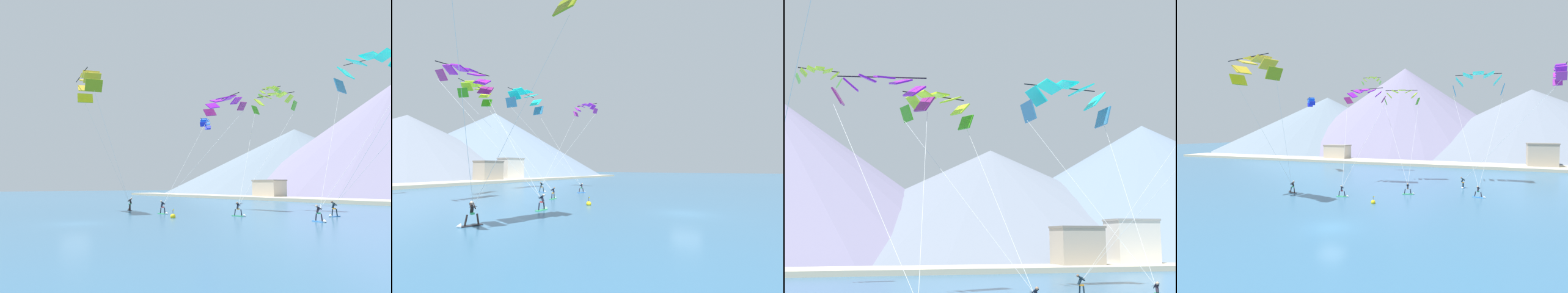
% 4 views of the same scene
% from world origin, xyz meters
% --- Properties ---
extents(kitesurfer_far_right, '(0.66, 1.75, 1.76)m').
position_xyz_m(kitesurfer_far_right, '(8.89, 24.68, 0.53)').
color(kitesurfer_far_right, '#337FDB').
rests_on(kitesurfer_far_right, ground).
extents(parafoil_kite_near_lead, '(7.24, 12.06, 14.67)m').
position_xyz_m(parafoil_kite_near_lead, '(-6.66, 22.80, 14.85)').
color(parafoil_kite_near_lead, '#8D2271').
extents(parafoil_kite_mid_center, '(8.38, 13.39, 17.39)m').
position_xyz_m(parafoil_kite_mid_center, '(10.56, 30.65, 17.18)').
color(parafoil_kite_mid_center, teal).
extents(parafoil_kite_far_left, '(7.30, 12.53, 14.87)m').
position_xyz_m(parafoil_kite_far_left, '(-1.89, 27.80, 15.03)').
color(parafoil_kite_far_left, '#369C18').
extents(parafoil_kite_distant_low_drift, '(4.40, 1.75, 1.69)m').
position_xyz_m(parafoil_kite_distant_low_drift, '(-11.79, 37.85, 20.01)').
color(parafoil_kite_distant_low_drift, '#6EC947').
extents(shoreline_strip, '(180.00, 10.00, 0.70)m').
position_xyz_m(shoreline_strip, '(0.00, 55.87, 0.35)').
color(shoreline_strip, beige).
rests_on(shoreline_strip, ground).
extents(shore_building_harbour_front, '(6.61, 5.34, 6.07)m').
position_xyz_m(shore_building_harbour_front, '(23.49, 57.83, 3.05)').
color(shore_building_harbour_front, '#A89E8E').
rests_on(shore_building_harbour_front, ground).
extents(shore_building_quay_east, '(6.96, 5.22, 7.18)m').
position_xyz_m(shore_building_quay_east, '(33.03, 59.43, 3.60)').
color(shore_building_quay_east, silver).
rests_on(shore_building_quay_east, ground).
extents(mountain_peak_west_ridge, '(106.96, 106.96, 25.67)m').
position_xyz_m(mountain_peak_west_ridge, '(25.93, 113.06, 12.84)').
color(mountain_peak_west_ridge, slate).
rests_on(mountain_peak_west_ridge, ground).
extents(mountain_peak_east_shoulder, '(113.29, 113.29, 32.98)m').
position_xyz_m(mountain_peak_east_shoulder, '(65.19, 108.45, 16.49)').
color(mountain_peak_east_shoulder, slate).
rests_on(mountain_peak_east_shoulder, ground).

